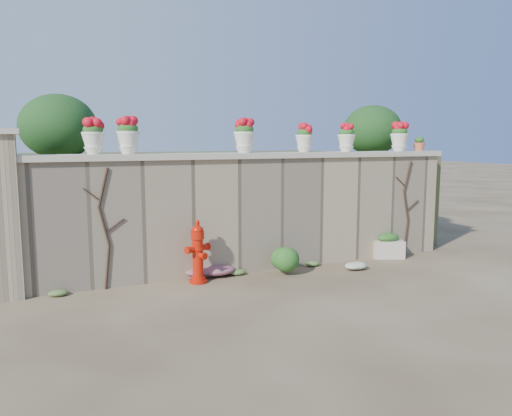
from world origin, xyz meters
name	(u,v)px	position (x,y,z in m)	size (l,w,h in m)	color
ground	(306,296)	(0.00, 0.00, 0.00)	(80.00, 80.00, 0.00)	#4A3825
stone_wall	(257,214)	(0.00, 1.80, 1.00)	(8.00, 0.40, 2.00)	#998566
wall_cap	(257,155)	(0.00, 1.80, 2.05)	(8.10, 0.52, 0.10)	beige
raised_fill	(202,196)	(0.00, 5.00, 1.00)	(9.00, 6.00, 2.00)	#384C23
back_shrub_left	(58,127)	(-3.20, 3.00, 2.55)	(1.30, 1.30, 1.10)	#143814
back_shrub_right	(372,130)	(3.40, 3.00, 2.55)	(1.30, 1.30, 1.10)	#143814
vine_left	(105,227)	(-2.67, 1.58, 0.99)	(0.60, 0.04, 1.91)	black
vine_right	(407,206)	(3.23, 1.58, 0.99)	(0.60, 0.04, 1.91)	black
fire_hydrant	(198,252)	(-1.26, 1.33, 0.52)	(0.45, 0.32, 1.03)	red
planter_box	(388,246)	(2.73, 1.49, 0.23)	(0.68, 0.56, 0.50)	beige
green_shrub	(289,256)	(0.36, 1.22, 0.31)	(0.65, 0.59, 0.62)	#1E5119
magenta_clump	(208,271)	(-1.02, 1.55, 0.12)	(0.92, 0.62, 0.25)	#C32781
white_flowers	(356,266)	(1.55, 0.93, 0.09)	(0.48, 0.38, 0.17)	white
urn_pot_0	(93,137)	(-2.76, 1.80, 2.37)	(0.35, 0.35, 0.55)	silver
urn_pot_1	(128,136)	(-2.23, 1.80, 2.38)	(0.37, 0.37, 0.58)	silver
urn_pot_2	(244,136)	(-0.24, 1.80, 2.39)	(0.37, 0.37, 0.59)	silver
urn_pot_3	(304,138)	(0.96, 1.80, 2.35)	(0.33, 0.33, 0.51)	silver
urn_pot_4	(346,138)	(1.88, 1.80, 2.36)	(0.34, 0.34, 0.53)	silver
urn_pot_5	(399,137)	(3.16, 1.80, 2.38)	(0.36, 0.36, 0.56)	silver
terracotta_pot	(419,145)	(3.69, 1.80, 2.23)	(0.24, 0.24, 0.28)	#C55D3C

